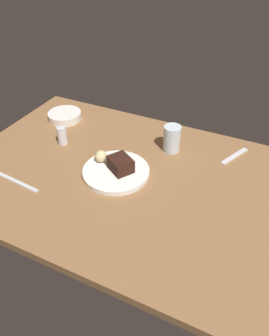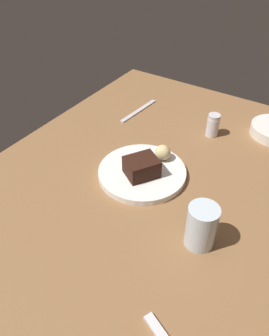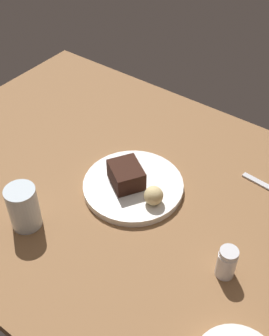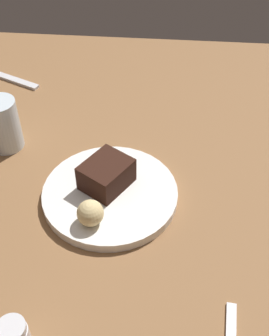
% 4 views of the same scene
% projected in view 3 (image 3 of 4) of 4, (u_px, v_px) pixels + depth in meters
% --- Properties ---
extents(dining_table, '(1.20, 0.84, 0.03)m').
position_uv_depth(dining_table, '(126.00, 192.00, 1.06)').
color(dining_table, brown).
rests_on(dining_table, ground).
extents(dessert_plate, '(0.24, 0.24, 0.02)m').
position_uv_depth(dessert_plate, '(133.00, 186.00, 1.04)').
color(dessert_plate, white).
rests_on(dessert_plate, dining_table).
extents(chocolate_cake_slice, '(0.11, 0.10, 0.05)m').
position_uv_depth(chocolate_cake_slice, '(129.00, 174.00, 1.02)').
color(chocolate_cake_slice, black).
rests_on(chocolate_cake_slice, dessert_plate).
extents(bread_roll, '(0.04, 0.04, 0.04)m').
position_uv_depth(bread_roll, '(154.00, 195.00, 0.98)').
color(bread_roll, '#DBC184').
rests_on(bread_roll, dessert_plate).
extents(salt_shaker, '(0.04, 0.04, 0.07)m').
position_uv_depth(salt_shaker, '(227.00, 263.00, 0.85)').
color(salt_shaker, silver).
rests_on(salt_shaker, dining_table).
extents(water_glass, '(0.07, 0.07, 0.11)m').
position_uv_depth(water_glass, '(24.00, 207.00, 0.93)').
color(water_glass, silver).
rests_on(water_glass, dining_table).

